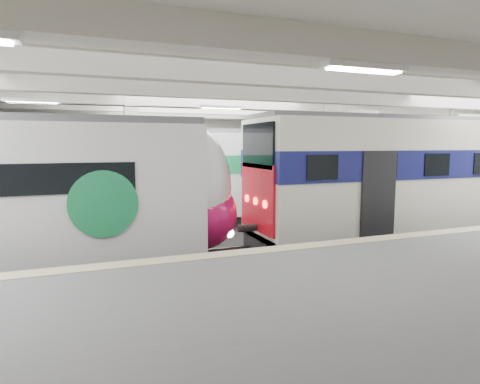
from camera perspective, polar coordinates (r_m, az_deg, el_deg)
name	(u,v)px	position (r m, az deg, el deg)	size (l,w,h in m)	color
station_hall	(263,159)	(11.05, 3.28, 4.76)	(36.00, 24.00, 5.75)	black
modern_emu	(12,201)	(12.08, -29.71, -1.14)	(13.53, 2.79, 4.38)	silver
older_rer	(425,176)	(16.91, 24.79, 2.07)	(14.10, 3.11, 4.62)	silver
far_train	(113,179)	(17.41, -17.60, 1.83)	(13.42, 2.84, 4.30)	silver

